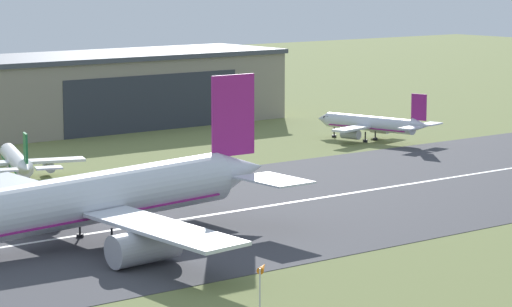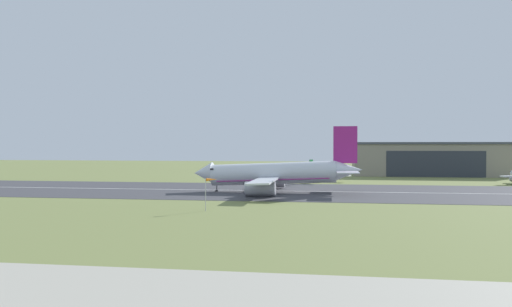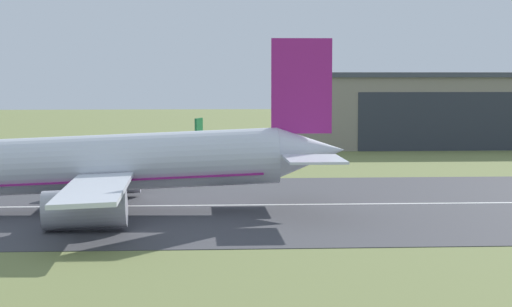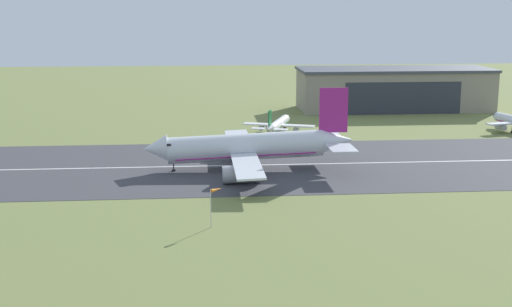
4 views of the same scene
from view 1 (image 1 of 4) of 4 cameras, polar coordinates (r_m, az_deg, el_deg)
runway_strip at (r=156.84m, az=0.95°, el=-2.44°), size 399.35×52.60×0.06m
runway_centreline at (r=156.84m, az=0.95°, el=-2.42°), size 359.42×0.70×0.01m
hangar_building at (r=237.08m, az=-6.33°, el=3.05°), size 64.98×23.19×14.10m
airplane_landing at (r=136.06m, az=-7.38°, el=-2.14°), size 45.85×50.84×17.81m
airplane_parked_west at (r=214.61m, az=5.45°, el=1.39°), size 18.55×23.84×9.05m
airplane_parked_centre at (r=179.23m, az=-11.21°, el=-0.34°), size 19.91×24.03×8.02m
windsock_pole at (r=99.89m, az=0.30°, el=-5.61°), size 2.19×2.05×6.38m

